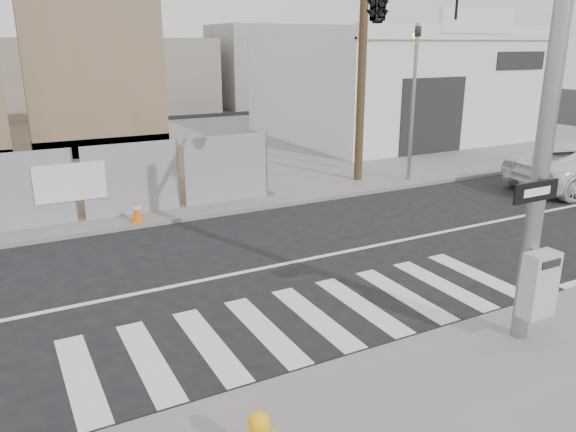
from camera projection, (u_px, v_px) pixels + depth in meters
name	position (u px, v px, depth m)	size (l,w,h in m)	color
ground	(256.00, 270.00, 12.13)	(100.00, 100.00, 0.00)	black
sidewalk_far	(117.00, 156.00, 23.91)	(50.00, 20.00, 0.12)	slate
signal_pole	(425.00, 38.00, 10.12)	(0.96, 5.87, 7.00)	gray
far_signal_pole	(414.00, 81.00, 18.58)	(0.16, 0.20, 5.60)	gray
concrete_wall_right	(97.00, 77.00, 22.77)	(5.50, 1.30, 8.00)	brown
auto_shop	(396.00, 87.00, 28.61)	(12.00, 10.20, 5.95)	silver
utility_pole_right	(363.00, 26.00, 18.15)	(1.60, 0.28, 10.00)	#4B3B23
traffic_cone_d	(137.00, 211.00, 14.88)	(0.38, 0.38, 0.62)	#F9600D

